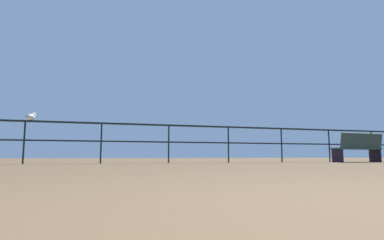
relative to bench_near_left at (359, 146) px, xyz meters
The scene contains 3 objects.
pier_railing 7.21m from the bench_near_left, behind, with size 24.54×0.05×1.12m.
bench_near_left is the anchor object (origin of this frame).
seagull_on_rail 9.92m from the bench_near_left, behind, with size 0.25×0.46×0.22m.
Camera 1 is at (-0.96, -0.48, 0.20)m, focal length 28.34 mm.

